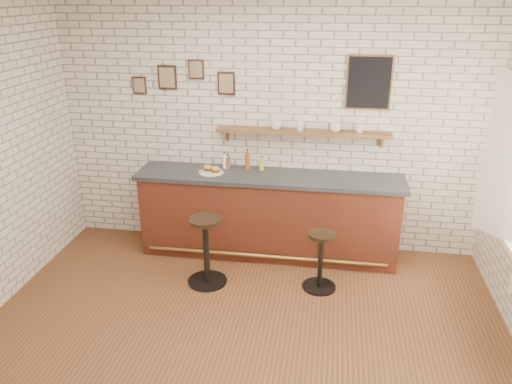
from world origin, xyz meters
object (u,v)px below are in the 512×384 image
condiment_bottle_yellow (262,164)px  ciabatta_sandwich (212,169)px  shelf_cup_b (300,126)px  bitters_bottle_brown (228,163)px  sandwich_plate (211,172)px  bitters_bottle_white (225,162)px  bar_stool_right (321,259)px  shelf_cup_a (276,125)px  bitters_bottle_amber (247,161)px  bar_stool_left (206,249)px  bar_counter (269,215)px  shelf_cup_d (360,129)px  shelf_cup_c (335,128)px

condiment_bottle_yellow → ciabatta_sandwich: bearing=-162.4°
shelf_cup_b → bitters_bottle_brown: bearing=110.3°
sandwich_plate → bitters_bottle_white: (0.13, 0.18, 0.08)m
sandwich_plate → condiment_bottle_yellow: bearing=17.4°
bar_stool_right → shelf_cup_a: bearing=123.8°
bitters_bottle_amber → condiment_bottle_yellow: size_ratio=1.47×
ciabatta_sandwich → bitters_bottle_amber: bearing=24.6°
shelf_cup_a → ciabatta_sandwich: bearing=-178.1°
bitters_bottle_white → bar_stool_left: bitters_bottle_white is taller
bitters_bottle_brown → bitters_bottle_amber: bitters_bottle_amber is taller
bitters_bottle_brown → bitters_bottle_amber: size_ratio=0.74×
bar_stool_right → sandwich_plate: bearing=153.4°
bar_stool_left → shelf_cup_b: (0.90, 0.97, 1.13)m
ciabatta_sandwich → sandwich_plate: bearing=180.0°
bar_counter → shelf_cup_d: size_ratio=30.74×
bar_counter → ciabatta_sandwich: size_ratio=13.75×
bitters_bottle_brown → bar_stool_right: bitters_bottle_brown is taller
bitters_bottle_brown → condiment_bottle_yellow: (0.41, 0.00, -0.00)m
shelf_cup_a → condiment_bottle_yellow: bearing=-179.3°
shelf_cup_a → bitters_bottle_white: bearing=168.9°
condiment_bottle_yellow → bar_stool_left: condiment_bottle_yellow is taller
bitters_bottle_brown → bar_stool_left: bearing=-93.7°
bar_counter → shelf_cup_b: shelf_cup_b is taller
ciabatta_sandwich → bitters_bottle_amber: size_ratio=0.90×
shelf_cup_b → shelf_cup_d: 0.67m
bar_counter → bitters_bottle_white: size_ratio=14.95×
bar_stool_right → ciabatta_sandwich: bearing=153.3°
bar_stool_right → shelf_cup_d: shelf_cup_d is taller
shelf_cup_c → bitters_bottle_white: bearing=87.9°
shelf_cup_a → shelf_cup_c: 0.67m
bitters_bottle_brown → shelf_cup_c: shelf_cup_c is taller
sandwich_plate → bitters_bottle_brown: size_ratio=1.51×
ciabatta_sandwich → bitters_bottle_white: (0.12, 0.18, 0.04)m
sandwich_plate → bar_stool_right: 1.63m
bar_stool_right → shelf_cup_b: (-0.32, 0.89, 1.20)m
sandwich_plate → condiment_bottle_yellow: 0.60m
bitters_bottle_brown → bitters_bottle_amber: 0.24m
bitters_bottle_amber → bitters_bottle_brown: bearing=-180.0°
bar_stool_left → shelf_cup_d: bearing=31.7°
condiment_bottle_yellow → shelf_cup_a: shelf_cup_a is taller
bar_stool_right → shelf_cup_c: 1.49m
bitters_bottle_amber → bar_stool_right: 1.47m
bitters_bottle_white → sandwich_plate: bearing=-125.4°
condiment_bottle_yellow → shelf_cup_d: bearing=2.4°
bitters_bottle_white → condiment_bottle_yellow: bitters_bottle_white is taller
bar_stool_right → condiment_bottle_yellow: bearing=131.9°
sandwich_plate → shelf_cup_a: 0.94m
shelf_cup_c → bitters_bottle_amber: bearing=88.4°
shelf_cup_d → condiment_bottle_yellow: bearing=-171.7°
condiment_bottle_yellow → shelf_cup_a: (0.16, 0.05, 0.47)m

